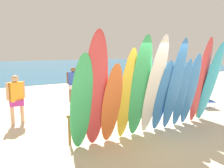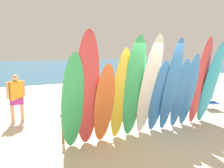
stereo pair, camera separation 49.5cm
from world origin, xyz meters
name	(u,v)px [view 1 (the left image)]	position (x,y,z in m)	size (l,w,h in m)	color
ground	(47,78)	(0.00, 14.00, 0.00)	(60.00, 60.00, 0.00)	beige
ocean_water	(25,66)	(0.00, 30.01, 0.01)	(60.00, 40.00, 0.02)	#235B7F
surfboard_rack	(145,108)	(0.00, 0.00, 0.63)	(4.76, 0.07, 0.76)	brown
surfboard_green_0	(81,103)	(-2.17, -0.48, 1.14)	(0.55, 0.06, 2.32)	#38B266
surfboard_red_1	(96,91)	(-1.82, -0.49, 1.39)	(0.57, 0.08, 2.82)	#D13D42
surfboard_orange_2	(112,104)	(-1.39, -0.47, 1.02)	(0.53, 0.07, 2.09)	orange
surfboard_yellow_3	(127,95)	(-0.94, -0.45, 1.20)	(0.49, 0.06, 2.43)	yellow
surfboard_green_4	(140,88)	(-0.58, -0.51, 1.35)	(0.56, 0.07, 2.76)	#38B266
surfboard_white_5	(154,87)	(-0.14, -0.55, 1.36)	(0.58, 0.06, 2.80)	white
surfboard_blue_6	(162,97)	(0.24, -0.47, 1.04)	(0.51, 0.06, 2.13)	#337AD1
surfboard_blue_7	(175,86)	(0.59, -0.57, 1.33)	(0.52, 0.07, 2.72)	#337AD1
surfboard_blue_8	(182,93)	(1.01, -0.47, 1.05)	(0.48, 0.06, 2.15)	#337AD1
surfboard_blue_9	(191,90)	(1.37, -0.47, 1.12)	(0.48, 0.08, 2.29)	#337AD1
surfboard_red_10	(201,81)	(1.79, -0.49, 1.36)	(0.52, 0.07, 2.77)	#D13D42
surfboard_teal_11	(210,83)	(2.17, -0.54, 1.29)	(0.54, 0.07, 2.65)	#289EC6
beachgoer_photographing	(16,96)	(-3.31, 2.23, 0.91)	(0.56, 0.33, 1.57)	tan
beachgoer_near_rack	(132,78)	(2.73, 4.69, 0.87)	(0.55, 0.29, 1.51)	#9E704C
beachgoer_by_water	(73,82)	(-0.79, 4.21, 0.92)	(0.53, 0.39, 1.60)	brown
beach_chair_red	(205,97)	(3.69, 0.72, 0.43)	(0.72, 0.80, 0.83)	#B7B7BC
beach_chair_blue	(189,90)	(4.31, 2.08, 0.43)	(0.60, 0.74, 0.83)	#B7B7BC
beach_chair_striped	(167,92)	(3.07, 2.30, 0.42)	(0.57, 0.78, 0.79)	#B7B7BC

